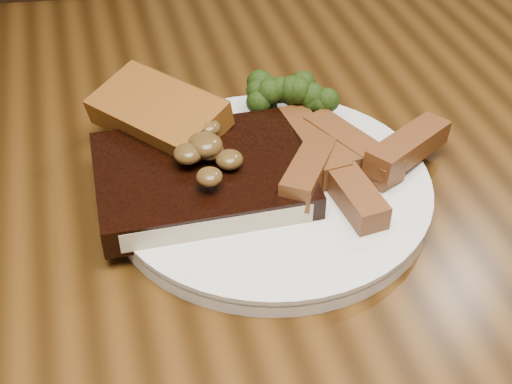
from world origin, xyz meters
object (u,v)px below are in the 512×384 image
Objects in this scene: dining_table at (266,295)px; chair_far at (8,98)px; garlic_bread at (160,132)px; steak at (202,176)px; plate at (271,190)px; potato_wedges at (358,164)px.

dining_table is 1.66× the size of chair_far.
steak is at bearing -19.58° from garlic_bread.
plate is (0.26, -0.57, 0.22)m from chair_far.
garlic_bread is (-0.07, 0.10, 0.12)m from dining_table.
steak is at bearing 116.71° from chair_far.
garlic_bread is at bearing 150.45° from potato_wedges.
plate is 2.09× the size of potato_wedges.
garlic_bread is at bearing 109.45° from steak.
garlic_bread is at bearing 116.88° from chair_far.
dining_table is 13.13× the size of potato_wedges.
garlic_bread reaches higher than plate.
potato_wedges reaches higher than plate.
steak is (0.20, -0.56, 0.24)m from chair_far.
chair_far is 7.91× the size of potato_wedges.
chair_far reaches higher than plate.
chair_far is at bearing 119.35° from potato_wedges.
chair_far is (-0.25, 0.59, -0.12)m from dining_table.
potato_wedges is (0.08, 0.02, 0.12)m from dining_table.
dining_table is 0.17m from garlic_bread.
garlic_bread is 0.91× the size of potato_wedges.
dining_table is at bearing -33.77° from steak.
plate is at bearing 174.60° from potato_wedges.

